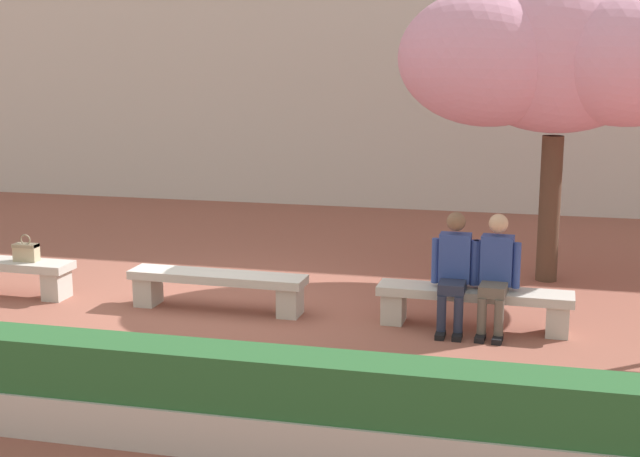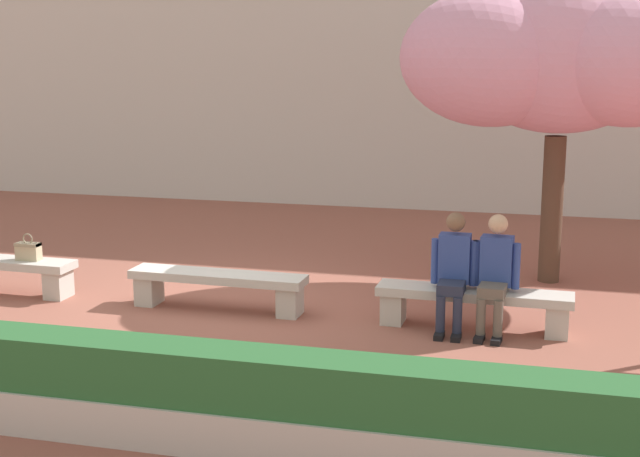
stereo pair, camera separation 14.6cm
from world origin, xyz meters
name	(u,v)px [view 1 (the left image)]	position (x,y,z in m)	size (l,w,h in m)	color
ground_plane	(218,310)	(0.00, 0.00, 0.00)	(100.00, 100.00, 0.00)	#8E5142
building_facade	(365,14)	(0.00, 9.13, 3.72)	(28.00, 4.00, 7.44)	beige
stone_bench_near_west	(217,284)	(0.00, 0.00, 0.31)	(2.14, 0.47, 0.45)	#BCB7AD
stone_bench_center	(474,301)	(2.99, 0.00, 0.31)	(2.14, 0.47, 0.45)	#BCB7AD
person_seated_left	(454,267)	(2.76, -0.05, 0.70)	(0.51, 0.68, 1.29)	black
person_seated_right	(496,269)	(3.21, -0.05, 0.70)	(0.51, 0.70, 1.29)	black
handbag	(26,251)	(-2.50, 0.00, 0.58)	(0.30, 0.15, 0.34)	tan
cherry_tree_main	(559,56)	(3.80, 2.19, 2.94)	(3.97, 2.59, 4.01)	#513828
planter_hedge_foreground	(68,385)	(0.00, -3.47, 0.39)	(11.63, 0.50, 0.80)	#BCB7AD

